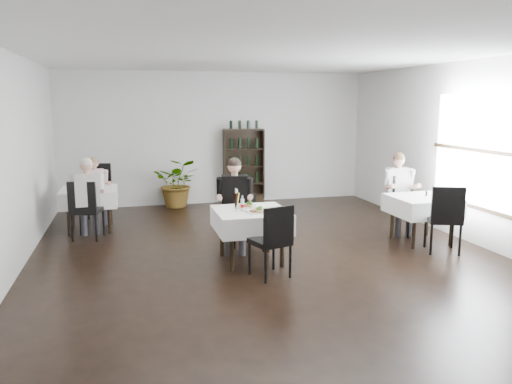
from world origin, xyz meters
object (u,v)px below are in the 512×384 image
(main_table, at_px, (251,220))
(diner_main, at_px, (235,197))
(wine_shelf, at_px, (244,167))
(potted_tree, at_px, (178,183))

(main_table, distance_m, diner_main, 0.66)
(wine_shelf, height_order, main_table, wine_shelf)
(main_table, xyz_separation_m, potted_tree, (-0.64, 4.20, -0.07))
(wine_shelf, bearing_deg, diner_main, -105.24)
(wine_shelf, relative_size, potted_tree, 1.60)
(potted_tree, xyz_separation_m, diner_main, (0.53, -3.59, 0.30))
(diner_main, bearing_deg, potted_tree, 98.44)
(potted_tree, bearing_deg, diner_main, -81.56)
(main_table, xyz_separation_m, diner_main, (-0.11, 0.61, 0.23))
(diner_main, bearing_deg, main_table, -79.83)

